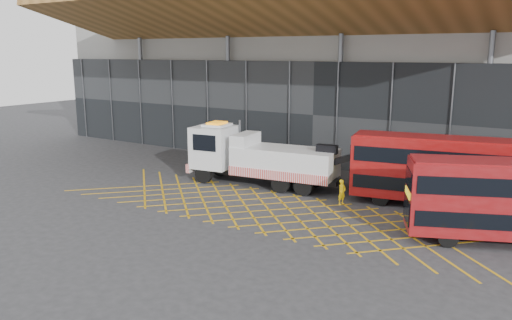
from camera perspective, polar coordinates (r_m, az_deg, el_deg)
The scene contains 6 objects.
ground_plane at distance 30.78m, azimuth -6.24°, elevation -4.24°, with size 120.00×120.00×0.00m, color #2C2C2E.
road_markings at distance 28.18m, azimuth 1.49°, elevation -5.73°, with size 26.36×7.16×0.01m.
construction_building at distance 44.65m, azimuth 10.62°, elevation 12.40°, with size 55.00×23.97×18.00m.
recovery_truck at distance 33.02m, azimuth 0.10°, elevation 0.37°, with size 11.87×3.92×4.11m.
bus_towed at distance 30.04m, azimuth 20.43°, elevation -0.94°, with size 10.21×4.02×4.05m.
worker at distance 29.45m, azimuth 9.79°, elevation -3.63°, with size 0.54×0.35×1.47m, color yellow.
Camera 1 is at (18.38, -23.11, 8.70)m, focal length 35.00 mm.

